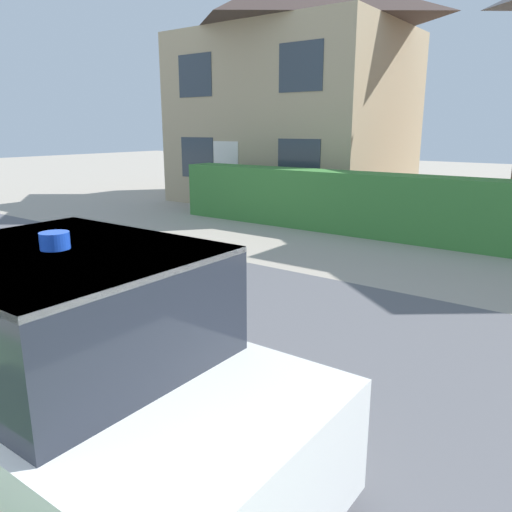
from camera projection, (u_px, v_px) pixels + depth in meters
name	position (u px, v px, depth m)	size (l,w,h in m)	color
road_strip	(199.00, 343.00, 5.96)	(28.00, 6.50, 0.01)	#5B5B60
garden_hedge	(442.00, 211.00, 10.88)	(14.35, 0.90, 1.48)	#3D7F38
police_car	(59.00, 371.00, 3.62)	(4.15, 1.86, 1.82)	black
house_left	(293.00, 88.00, 16.86)	(7.50, 5.72, 7.49)	tan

